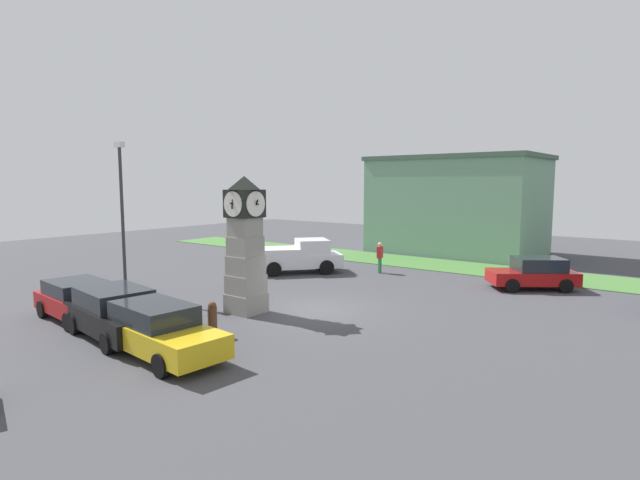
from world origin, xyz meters
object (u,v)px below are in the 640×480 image
bollard_near_tower (212,318)px  car_near_tower (117,313)px  car_by_building (159,330)px  car_navy_sedan (79,299)px  pedestrian_crossing_lot (380,255)px  pickup_truck (298,256)px  bollard_mid_row (176,317)px  car_end_of_row (534,273)px  clock_tower (245,246)px  street_lamp_near_road (122,208)px

bollard_near_tower → car_near_tower: size_ratio=0.25×
car_near_tower → car_by_building: 2.67m
car_navy_sedan → car_by_building: (5.74, -0.58, 0.05)m
car_navy_sedan → pedestrian_crossing_lot: (3.87, 14.90, 0.26)m
car_by_building → pickup_truck: size_ratio=0.94×
bollard_mid_row → car_end_of_row: car_end_of_row is taller
car_navy_sedan → car_by_building: size_ratio=0.90×
pickup_truck → car_near_tower: bearing=-76.9°
bollard_near_tower → car_near_tower: (-2.37, -1.95, 0.22)m
car_navy_sedan → car_by_building: bearing=-5.7°
car_near_tower → car_end_of_row: 18.22m
clock_tower → car_navy_sedan: bearing=-133.6°
clock_tower → car_by_building: (1.56, -4.97, -1.82)m
bollard_near_tower → street_lamp_near_road: size_ratio=0.17×
car_by_building → street_lamp_near_road: street_lamp_near_road is taller
car_end_of_row → car_near_tower: bearing=-118.6°
pickup_truck → pedestrian_crossing_lot: 4.56m
clock_tower → pedestrian_crossing_lot: (-0.30, 10.51, -1.61)m
car_by_building → bollard_near_tower: bearing=97.4°
car_end_of_row → car_by_building: bearing=-110.5°
car_near_tower → car_end_of_row: (8.73, 15.99, -0.04)m
bollard_mid_row → car_navy_sedan: 4.38m
bollard_near_tower → car_by_building: size_ratio=0.24×
car_by_building → pickup_truck: 13.96m
car_near_tower → pickup_truck: size_ratio=0.91×
car_navy_sedan → car_by_building: car_by_building is taller
car_near_tower → bollard_mid_row: bearing=51.3°
car_by_building → pickup_truck: bearing=113.5°
pedestrian_crossing_lot → car_near_tower: bearing=-93.0°
car_navy_sedan → pickup_truck: bearing=89.2°
pedestrian_crossing_lot → car_by_building: bearing=-83.1°
car_near_tower → street_lamp_near_road: (-5.31, 3.49, 3.07)m
car_by_building → pickup_truck: pickup_truck is taller
car_near_tower → car_end_of_row: car_near_tower is taller
clock_tower → car_near_tower: size_ratio=1.15×
car_near_tower → street_lamp_near_road: bearing=146.7°
bollard_near_tower → pickup_truck: (-5.28, 10.59, 0.35)m
bollard_near_tower → pedestrian_crossing_lot: bearing=96.8°
clock_tower → pickup_truck: size_ratio=1.05×
bollard_mid_row → car_near_tower: 1.86m
pickup_truck → pedestrian_crossing_lot: size_ratio=2.92×
car_end_of_row → pickup_truck: pickup_truck is taller
car_by_building → street_lamp_near_road: (-7.97, 3.75, 3.10)m
clock_tower → street_lamp_near_road: 6.64m
bollard_near_tower → pickup_truck: 11.83m
street_lamp_near_road → car_near_tower: bearing=-33.3°
bollard_near_tower → car_navy_sedan: (-5.45, -1.64, 0.15)m
pickup_truck → street_lamp_near_road: 9.81m
bollard_near_tower → street_lamp_near_road: street_lamp_near_road is taller
car_by_building → pedestrian_crossing_lot: pedestrian_crossing_lot is taller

